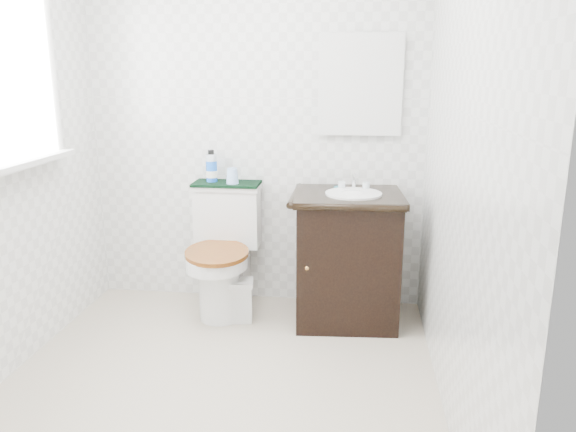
% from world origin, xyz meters
% --- Properties ---
extents(floor, '(2.40, 2.40, 0.00)m').
position_xyz_m(floor, '(0.00, 0.00, 0.00)').
color(floor, '#BBAC96').
rests_on(floor, ground).
extents(wall_back, '(2.40, 0.00, 2.40)m').
position_xyz_m(wall_back, '(0.00, 1.20, 1.20)').
color(wall_back, silver).
rests_on(wall_back, ground).
extents(wall_front, '(2.40, 0.00, 2.40)m').
position_xyz_m(wall_front, '(0.00, -1.20, 1.20)').
color(wall_front, silver).
rests_on(wall_front, ground).
extents(wall_right, '(0.00, 2.40, 2.40)m').
position_xyz_m(wall_right, '(1.10, 0.00, 1.20)').
color(wall_right, silver).
rests_on(wall_right, ground).
extents(window, '(0.02, 0.70, 0.90)m').
position_xyz_m(window, '(-1.07, 0.25, 1.55)').
color(window, white).
rests_on(window, wall_left).
extents(mirror, '(0.50, 0.02, 0.60)m').
position_xyz_m(mirror, '(0.67, 1.18, 1.45)').
color(mirror, silver).
rests_on(mirror, wall_back).
extents(toilet, '(0.47, 0.66, 0.81)m').
position_xyz_m(toilet, '(-0.18, 0.97, 0.36)').
color(toilet, white).
rests_on(toilet, floor).
extents(vanity, '(0.69, 0.60, 0.92)m').
position_xyz_m(vanity, '(0.62, 0.90, 0.43)').
color(vanity, black).
rests_on(vanity, floor).
extents(trash_bin, '(0.20, 0.17, 0.27)m').
position_xyz_m(trash_bin, '(-0.05, 0.80, 0.14)').
color(trash_bin, silver).
rests_on(trash_bin, floor).
extents(towel, '(0.43, 0.22, 0.02)m').
position_xyz_m(towel, '(-0.18, 1.09, 0.82)').
color(towel, black).
rests_on(towel, toilet).
extents(mouthwash_bottle, '(0.07, 0.07, 0.21)m').
position_xyz_m(mouthwash_bottle, '(-0.28, 1.11, 0.93)').
color(mouthwash_bottle, blue).
rests_on(mouthwash_bottle, towel).
extents(cup, '(0.08, 0.08, 0.10)m').
position_xyz_m(cup, '(-0.13, 1.05, 0.88)').
color(cup, '#95BCF5').
rests_on(cup, towel).
extents(soap_bar, '(0.07, 0.05, 0.02)m').
position_xyz_m(soap_bar, '(0.56, 1.04, 0.83)').
color(soap_bar, '#196A7A').
rests_on(soap_bar, vanity).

